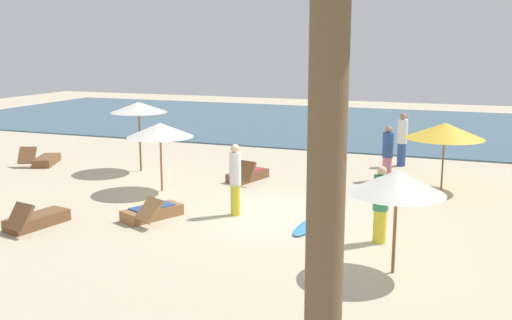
{
  "coord_description": "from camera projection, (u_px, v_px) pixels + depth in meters",
  "views": [
    {
      "loc": [
        4.41,
        -13.42,
        4.26
      ],
      "look_at": [
        -1.08,
        1.35,
        1.1
      ],
      "focal_mm": 41.15,
      "sensor_mm": 36.0,
      "label": 1
    }
  ],
  "objects": [
    {
      "name": "lounger_2",
      "position": [
        36.0,
        220.0,
        13.76
      ],
      "size": [
        0.89,
        1.74,
        0.72
      ],
      "color": "brown",
      "rests_on": "ground_plane"
    },
    {
      "name": "ocean_water",
      "position": [
        381.0,
        126.0,
        30.29
      ],
      "size": [
        48.0,
        16.0,
        0.06
      ],
      "primitive_type": "cube",
      "color": "#3D6075",
      "rests_on": "ground_plane"
    },
    {
      "name": "lounger_0",
      "position": [
        152.0,
        212.0,
        14.38
      ],
      "size": [
        1.26,
        1.79,
        0.67
      ],
      "color": "olive",
      "rests_on": "ground_plane"
    },
    {
      "name": "lounger_1",
      "position": [
        248.0,
        175.0,
        18.4
      ],
      "size": [
        1.02,
        1.74,
        0.74
      ],
      "color": "brown",
      "rests_on": "ground_plane"
    },
    {
      "name": "person_4",
      "position": [
        235.0,
        179.0,
        14.58
      ],
      "size": [
        0.3,
        0.3,
        1.8
      ],
      "color": "yellow",
      "rests_on": "ground_plane"
    },
    {
      "name": "umbrella_1",
      "position": [
        139.0,
        107.0,
        19.42
      ],
      "size": [
        1.88,
        1.88,
        2.33
      ],
      "color": "brown",
      "rests_on": "ground_plane"
    },
    {
      "name": "lounger_6",
      "position": [
        45.0,
        160.0,
        20.82
      ],
      "size": [
        1.2,
        1.78,
        0.7
      ],
      "color": "brown",
      "rests_on": "ground_plane"
    },
    {
      "name": "ground_plane",
      "position": [
        278.0,
        216.0,
        14.67
      ],
      "size": [
        60.0,
        60.0,
        0.0
      ],
      "primitive_type": "plane",
      "color": "beige"
    },
    {
      "name": "person_3",
      "position": [
        402.0,
        139.0,
        20.45
      ],
      "size": [
        0.48,
        0.48,
        1.86
      ],
      "color": "#2D4C8C",
      "rests_on": "ground_plane"
    },
    {
      "name": "person_5",
      "position": [
        381.0,
        204.0,
        12.56
      ],
      "size": [
        0.43,
        0.43,
        1.69
      ],
      "color": "yellow",
      "rests_on": "ground_plane"
    },
    {
      "name": "umbrella_4",
      "position": [
        160.0,
        130.0,
        16.78
      ],
      "size": [
        1.92,
        1.92,
        2.01
      ],
      "color": "olive",
      "rests_on": "ground_plane"
    },
    {
      "name": "umbrella_3",
      "position": [
        397.0,
        182.0,
        10.71
      ],
      "size": [
        1.78,
        1.78,
        1.98
      ],
      "color": "brown",
      "rests_on": "ground_plane"
    },
    {
      "name": "person_2",
      "position": [
        388.0,
        153.0,
        18.32
      ],
      "size": [
        0.42,
        0.42,
        1.72
      ],
      "color": "#D17299",
      "rests_on": "ground_plane"
    },
    {
      "name": "surfboard",
      "position": [
        311.0,
        224.0,
        13.91
      ],
      "size": [
        0.66,
        2.03,
        0.07
      ],
      "color": "#338CCC",
      "rests_on": "ground_plane"
    },
    {
      "name": "umbrella_6",
      "position": [
        445.0,
        131.0,
        17.01
      ],
      "size": [
        2.27,
        2.27,
        1.98
      ],
      "color": "brown",
      "rests_on": "ground_plane"
    }
  ]
}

